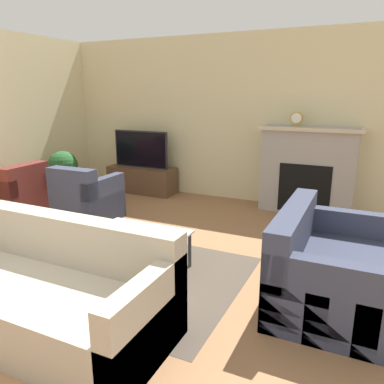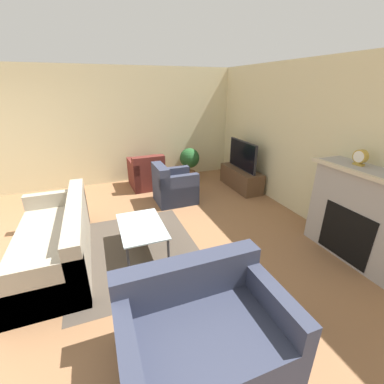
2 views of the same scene
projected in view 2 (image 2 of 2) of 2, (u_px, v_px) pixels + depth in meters
name	position (u px, v px, depth m)	size (l,w,h in m)	color
wall_back	(301.00, 141.00, 4.60)	(8.68, 0.06, 2.70)	beige
wall_left	(130.00, 127.00, 6.21)	(0.06, 8.15, 2.70)	beige
area_rug	(135.00, 250.00, 3.82)	(2.18, 1.82, 0.00)	#4C4238
fireplace	(361.00, 214.00, 3.45)	(1.48, 0.49, 1.30)	#9E9993
tv_stand	(241.00, 178.00, 6.09)	(1.25, 0.45, 0.47)	brown
tv	(242.00, 155.00, 5.87)	(1.06, 0.06, 0.66)	#232328
couch_sectional	(56.00, 243.00, 3.50)	(2.11, 0.91, 0.82)	#9E937F
couch_loveseat	(203.00, 333.00, 2.22)	(0.98, 1.41, 0.82)	#33384C
armchair_by_window	(146.00, 175.00, 6.12)	(0.88, 0.76, 0.82)	#5B231E
armchair_accent	(173.00, 188.00, 5.32)	(0.70, 0.82, 0.82)	#33384C
coffee_table	(142.00, 228.00, 3.72)	(0.98, 0.62, 0.40)	#333338
potted_plant	(190.00, 160.00, 6.51)	(0.50, 0.50, 0.83)	#AD704C
mantel_clock	(360.00, 157.00, 3.36)	(0.18, 0.07, 0.21)	#B79338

